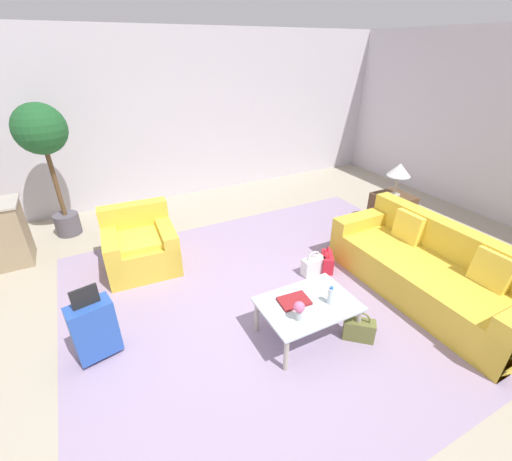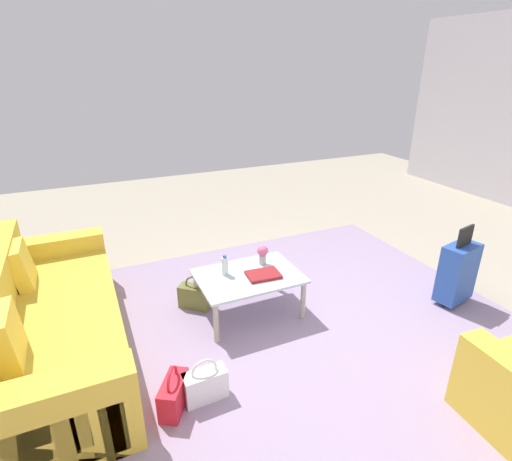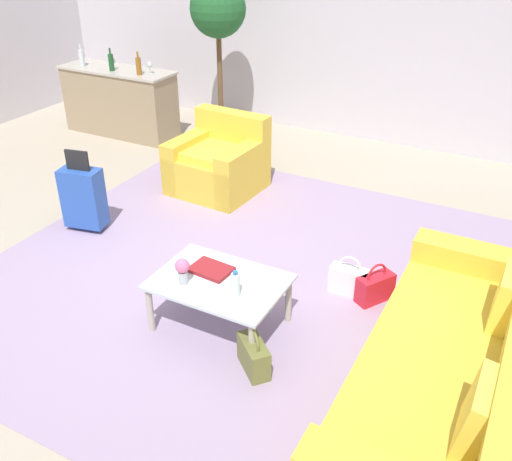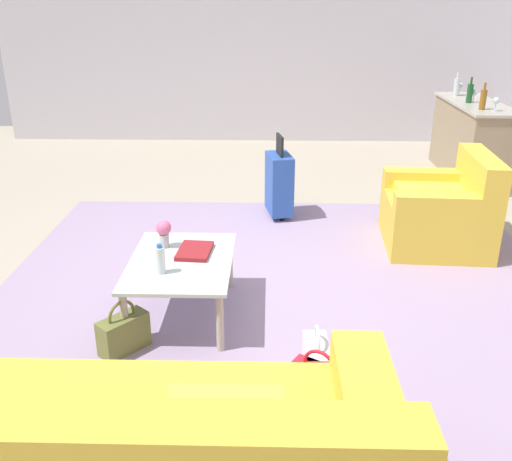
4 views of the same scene
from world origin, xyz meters
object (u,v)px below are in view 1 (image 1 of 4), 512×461
Objects in this scene: coffee_table at (308,307)px; potted_ficus at (44,142)px; table_lamp at (399,170)px; flower_vase at (299,309)px; side_table at (391,210)px; couch at (432,272)px; coffee_table_book at (294,301)px; armchair at (141,247)px; handbag_olive at (359,329)px; water_bottle at (331,296)px; handbag_red at (327,262)px; suitcase_blue at (94,329)px; handbag_white at (313,266)px.

coffee_table is 4.46m from potted_ficus.
flower_vase is at bearing -151.35° from table_lamp.
side_table is at bearing 28.18° from coffee_table.
couch is 7.98× the size of coffee_table_book.
armchair is 2.72× the size of handbag_olive.
water_bottle reaches higher than handbag_red.
armchair is 1.71× the size of side_table.
side_table is (2.92, 1.42, -0.17)m from coffee_table_book.
armchair is 0.47× the size of potted_ficus.
potted_ficus is at bearing 138.28° from handbag_red.
handbag_olive is at bearing -56.46° from potted_ficus.
couch is at bearing 0.00° from water_bottle.
potted_ficus is at bearing 156.25° from side_table.
coffee_table_book is 0.37× the size of suitcase_blue.
armchair is at bearing 150.33° from handbag_red.
potted_ficus is at bearing 120.74° from coffee_table.
water_bottle is 0.57× the size of handbag_olive.
handbag_white is at bearing 137.31° from couch.
table_lamp is (4.10, -0.67, 0.68)m from armchair.
armchair is 4.77× the size of water_bottle.
flower_vase is 1.62m from handbag_red.
couch is 6.94× the size of handbag_red.
handbag_white is at bearing 77.21° from handbag_olive.
armchair reaches higher than handbag_white.
armchair is 3.04m from handbag_olive.
armchair is 2.53m from coffee_table.
side_table is (2.60, 1.60, -0.25)m from water_bottle.
flower_vase is (-2.02, -0.05, 0.25)m from couch.
handbag_red is at bearing 41.09° from flower_vase.
armchair is at bearing 123.42° from water_bottle.
armchair is at bearing 114.91° from flower_vase.
couch reaches higher than water_bottle.
potted_ficus reaches higher than coffee_table.
handbag_red is 4.46m from potted_ficus.
suitcase_blue is (-4.80, -0.80, 0.08)m from side_table.
potted_ficus is (-0.20, 3.00, 1.17)m from suitcase_blue.
suitcase_blue is at bearing -115.63° from armchair.
coffee_table_book is at bearing -60.12° from potted_ficus.
coffee_table is at bearing -151.82° from side_table.
coffee_table_book is 0.15× the size of potted_ficus.
handbag_red is (0.23, -0.00, 0.00)m from handbag_white.
suitcase_blue is at bearing 154.47° from flower_vase.
handbag_olive is at bearing -29.40° from coffee_table_book.
armchair is 2.60m from handbag_red.
flower_vase is 0.37× the size of table_lamp.
coffee_table is 0.27m from water_bottle.
flower_vase is at bearing -65.09° from armchair.
side_table is at bearing 57.95° from couch.
coffee_table_book is at bearing 146.31° from coffee_table.
coffee_table_book is (-0.32, 0.18, -0.08)m from water_bottle.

